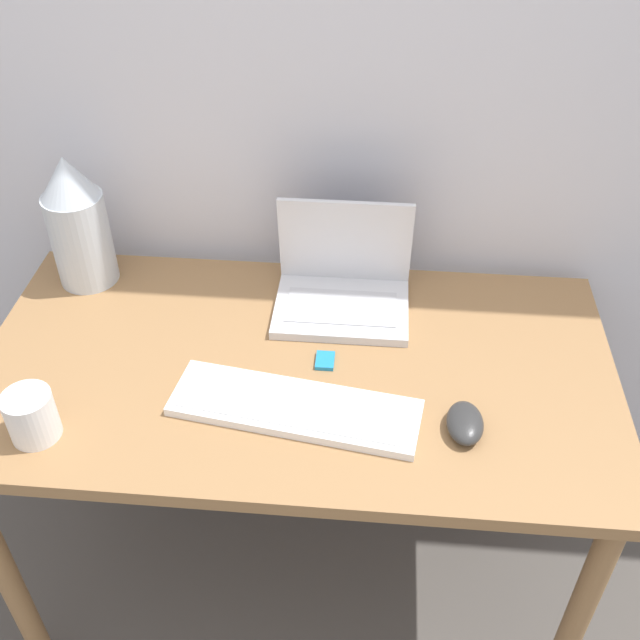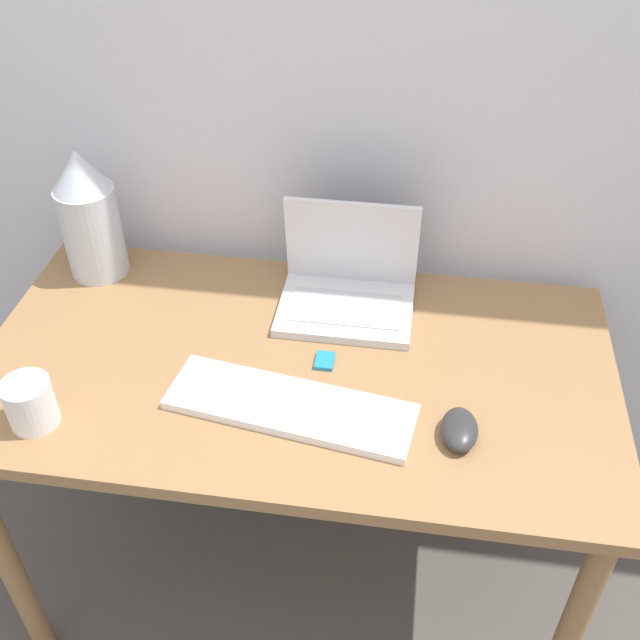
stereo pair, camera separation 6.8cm
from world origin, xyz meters
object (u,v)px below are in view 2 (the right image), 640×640
Objects in this scene: mouse at (459,429)px; mp3_player at (325,361)px; mug at (30,403)px; vase at (89,215)px; laptop at (348,285)px; keyboard at (290,406)px.

mouse is 0.31m from mp3_player.
mouse is 0.78m from mug.
vase is 6.14× the size of mp3_player.
mug reaches higher than mp3_player.
laptop reaches higher than mp3_player.
laptop is at bearing 83.53° from mp3_player.
mouse is 1.10× the size of mug.
mug is at bearing -174.23° from mouse.
keyboard is 1.57× the size of vase.
vase is at bearing 157.14° from mp3_player.
laptop reaches higher than keyboard.
laptop is 2.74× the size of mouse.
mouse is (0.32, -0.02, 0.01)m from keyboard.
mouse is 0.34× the size of vase.
mouse is 0.94m from vase.
keyboard is at bearing -36.01° from vase.
mouse is at bearing -25.50° from vase.
mp3_player is 0.56m from mug.
mp3_player is at bearing 25.15° from mug.
vase is at bearing 143.99° from keyboard.
laptop is 0.69m from mug.
laptop is 0.94× the size of vase.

